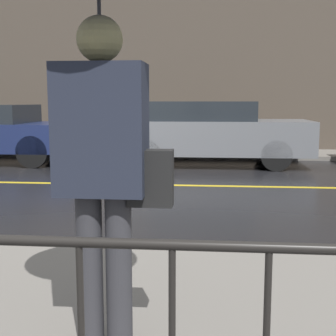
% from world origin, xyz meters
% --- Properties ---
extents(ground_plane, '(80.00, 80.00, 0.00)m').
position_xyz_m(ground_plane, '(0.00, 0.00, 0.00)').
color(ground_plane, black).
extents(sidewalk_far, '(28.00, 1.83, 0.10)m').
position_xyz_m(sidewalk_far, '(0.00, 4.64, 0.05)').
color(sidewalk_far, slate).
rests_on(sidewalk_far, ground_plane).
extents(lane_marking, '(25.20, 0.12, 0.01)m').
position_xyz_m(lane_marking, '(0.00, 0.00, 0.00)').
color(lane_marking, gold).
rests_on(lane_marking, ground_plane).
extents(building_storefront, '(28.00, 0.30, 6.38)m').
position_xyz_m(building_storefront, '(0.00, 5.71, 3.19)').
color(building_storefront, '#4C4238').
rests_on(building_storefront, ground_plane).
extents(pedestrian, '(0.95, 0.95, 2.19)m').
position_xyz_m(pedestrian, '(1.09, -5.65, 1.74)').
color(pedestrian, '#333338').
rests_on(pedestrian, sidewalk_near).
extents(car_grey, '(4.47, 1.84, 1.46)m').
position_xyz_m(car_grey, '(1.59, 2.74, 0.76)').
color(car_grey, slate).
rests_on(car_grey, ground_plane).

